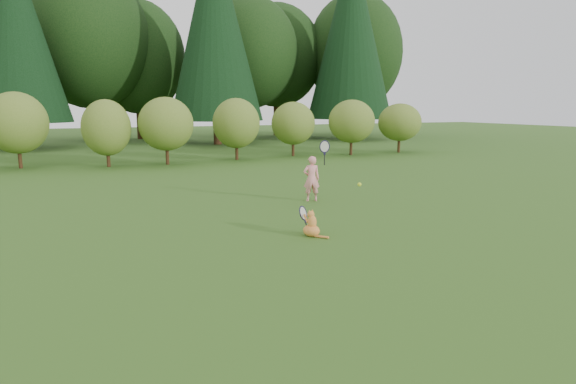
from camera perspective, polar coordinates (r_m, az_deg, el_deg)
name	(u,v)px	position (r m, az deg, el deg)	size (l,w,h in m)	color
ground	(295,237)	(8.90, 0.83, -5.37)	(100.00, 100.00, 0.00)	#295718
shrub_row	(171,130)	(21.15, -13.64, 7.21)	(28.00, 3.00, 2.80)	#577424
woodland_backdrop	(138,18)	(31.46, -17.33, 19.08)	(48.00, 10.00, 15.00)	black
child	(312,178)	(12.16, 2.86, 1.72)	(0.66, 0.37, 1.72)	pink
cat	(311,222)	(8.94, 2.76, -3.63)	(0.42, 0.73, 0.67)	orange
tennis_ball	(359,184)	(9.07, 8.47, 0.89)	(0.07, 0.07, 0.07)	#ACE21A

